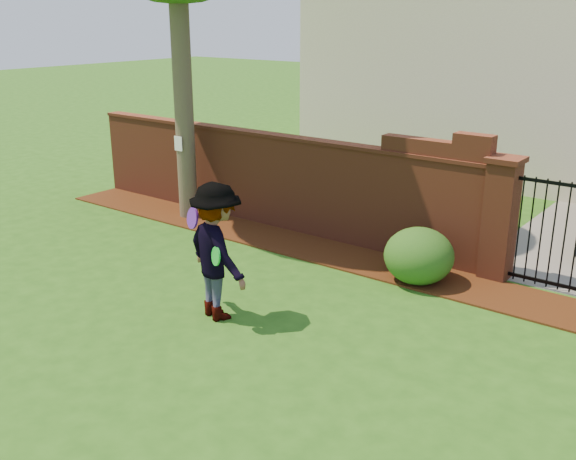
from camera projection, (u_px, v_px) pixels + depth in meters
The scene contains 10 objects.
ground at pixel (197, 329), 8.44m from camera, with size 80.00×80.00×0.01m, color #285916.
mulch_bed at pixel (294, 244), 11.50m from camera, with size 11.10×1.08×0.03m, color #37190A.
brick_wall at pixel (270, 177), 12.32m from camera, with size 8.70×0.31×2.16m.
pillar_left at pixel (500, 218), 9.77m from camera, with size 0.50×0.50×1.88m.
house at pixel (572, 43), 15.92m from camera, with size 12.40×6.40×6.30m.
paper_notice at pixel (178, 144), 12.46m from camera, with size 0.20×0.01×0.28m, color white.
shrub_left at pixel (419, 256), 9.76m from camera, with size 1.04×1.04×0.85m, color #1A4F17.
man at pixel (214, 252), 8.49m from camera, with size 1.18×0.68×1.83m, color gray.
frisbee_purple at pixel (192, 218), 8.54m from camera, with size 0.28×0.28×0.03m, color #5A1BAA.
frisbee_green at pixel (216, 256), 8.16m from camera, with size 0.24×0.24×0.02m, color green.
Camera 1 is at (5.55, -5.34, 3.85)m, focal length 40.98 mm.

